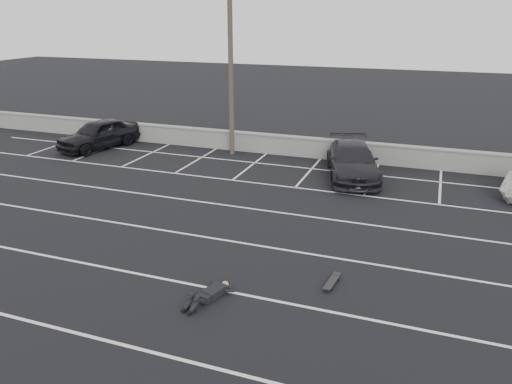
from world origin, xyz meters
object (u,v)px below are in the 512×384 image
at_px(person, 214,288).
at_px(skateboard, 332,282).
at_px(car_right, 353,161).
at_px(car_left, 99,134).
at_px(trash_bin, 338,156).
at_px(utility_pole, 231,61).

bearing_deg(person, skateboard, 46.03).
bearing_deg(car_right, person, -114.25).
xyz_separation_m(car_left, skateboard, (15.53, -10.38, -0.73)).
bearing_deg(skateboard, trash_bin, 106.94).
relative_size(car_left, skateboard, 5.38).
relative_size(trash_bin, skateboard, 1.02).
relative_size(car_right, trash_bin, 5.89).
bearing_deg(car_left, person, -27.03).
bearing_deg(skateboard, car_right, 103.03).
xyz_separation_m(utility_pole, trash_bin, (5.82, -0.17, -4.48)).
bearing_deg(skateboard, car_left, 152.56).
xyz_separation_m(person, skateboard, (2.88, 1.66, -0.14)).
height_order(utility_pole, person, utility_pole).
xyz_separation_m(utility_pole, person, (5.12, -13.50, -4.72)).
bearing_deg(trash_bin, utility_pole, 178.32).
height_order(car_left, trash_bin, car_left).
xyz_separation_m(car_left, trash_bin, (13.34, 1.29, -0.35)).
xyz_separation_m(car_left, utility_pole, (7.53, 1.46, 4.12)).
distance_m(car_left, utility_pole, 8.71).
distance_m(car_right, person, 11.82).
bearing_deg(person, utility_pole, 126.92).
bearing_deg(car_left, trash_bin, 22.07).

